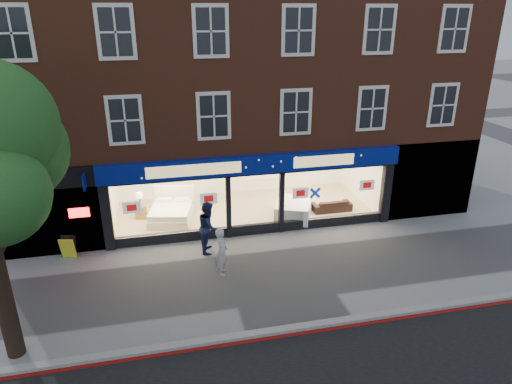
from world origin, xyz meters
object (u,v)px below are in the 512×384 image
object	(u,v)px
pedestrian_blue	(209,227)
display_bed	(172,212)
mattress_stack	(293,210)
pedestrian_grey	(222,252)
a_board	(68,247)
sofa	(332,205)

from	to	relation	value
pedestrian_blue	display_bed	bearing A→B (deg)	32.02
display_bed	mattress_stack	distance (m)	5.09
display_bed	pedestrian_grey	distance (m)	4.75
a_board	pedestrian_blue	distance (m)	5.03
mattress_stack	a_board	distance (m)	8.85
sofa	pedestrian_grey	bearing A→B (deg)	35.17
display_bed	sofa	distance (m)	6.88
a_board	pedestrian_grey	world-z (taller)	pedestrian_grey
display_bed	a_board	distance (m)	4.38
display_bed	pedestrian_grey	bearing A→B (deg)	-59.99
display_bed	pedestrian_blue	distance (m)	3.14
display_bed	a_board	bearing A→B (deg)	-136.39
sofa	pedestrian_blue	xyz separation A→B (m)	(-5.64, -2.20, 0.61)
mattress_stack	a_board	world-z (taller)	a_board
a_board	pedestrian_blue	bearing A→B (deg)	6.30
a_board	pedestrian_blue	world-z (taller)	pedestrian_blue
sofa	a_board	size ratio (longest dim) A/B	2.10
sofa	pedestrian_grey	distance (m)	6.68
display_bed	sofa	world-z (taller)	display_bed
mattress_stack	display_bed	bearing A→B (deg)	169.13
pedestrian_blue	a_board	bearing A→B (deg)	92.29
a_board	sofa	bearing A→B (deg)	21.70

